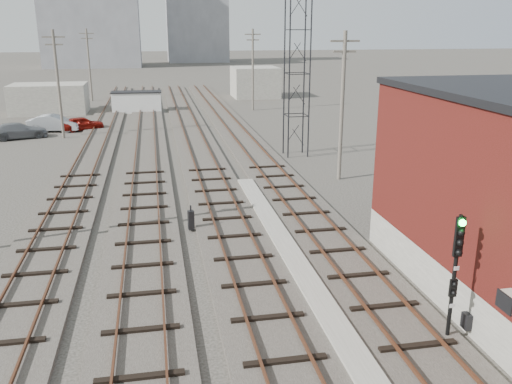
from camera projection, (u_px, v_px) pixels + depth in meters
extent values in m
plane|color=#282621|center=(195.00, 109.00, 63.05)|extent=(320.00, 320.00, 0.00)
cube|color=#332D28|center=(247.00, 144.00, 43.73)|extent=(3.20, 90.00, 0.20)
cube|color=#4C2816|center=(238.00, 142.00, 43.54)|extent=(0.07, 90.00, 0.12)
cube|color=#4C2816|center=(255.00, 141.00, 43.79)|extent=(0.07, 90.00, 0.12)
cube|color=#332D28|center=(197.00, 146.00, 43.02)|extent=(3.20, 90.00, 0.20)
cube|color=#4C2816|center=(188.00, 144.00, 42.82)|extent=(0.07, 90.00, 0.12)
cube|color=#4C2816|center=(206.00, 143.00, 43.08)|extent=(0.07, 90.00, 0.12)
cube|color=#332D28|center=(146.00, 148.00, 42.31)|extent=(3.20, 90.00, 0.20)
cube|color=#4C2816|center=(136.00, 146.00, 42.11)|extent=(0.07, 90.00, 0.12)
cube|color=#4C2816|center=(155.00, 145.00, 42.37)|extent=(0.07, 90.00, 0.12)
cube|color=#332D28|center=(93.00, 150.00, 41.60)|extent=(3.20, 90.00, 0.20)
cube|color=#4C2816|center=(83.00, 148.00, 41.40)|extent=(0.07, 90.00, 0.12)
cube|color=#4C2816|center=(102.00, 147.00, 41.66)|extent=(0.07, 90.00, 0.12)
cube|color=gray|center=(308.00, 285.00, 19.88)|extent=(0.90, 28.00, 0.26)
cube|color=beige|center=(512.00, 302.00, 14.29)|extent=(0.45, 0.62, 0.45)
cube|color=black|center=(467.00, 321.00, 16.70)|extent=(0.20, 0.35, 0.50)
cylinder|color=black|center=(290.00, 52.00, 37.50)|extent=(0.10, 0.10, 15.00)
cylinder|color=black|center=(311.00, 52.00, 37.77)|extent=(0.10, 0.10, 15.00)
cylinder|color=black|center=(285.00, 51.00, 38.91)|extent=(0.10, 0.10, 15.00)
cylinder|color=black|center=(305.00, 51.00, 39.18)|extent=(0.10, 0.10, 15.00)
cylinder|color=#595147|center=(58.00, 85.00, 45.41)|extent=(0.24, 0.24, 9.00)
cube|color=#595147|center=(53.00, 37.00, 44.27)|extent=(1.80, 0.12, 0.12)
cube|color=#595147|center=(54.00, 45.00, 44.45)|extent=(1.40, 0.12, 0.12)
cylinder|color=#595147|center=(89.00, 65.00, 68.90)|extent=(0.24, 0.24, 9.00)
cube|color=#595147|center=(86.00, 33.00, 67.76)|extent=(1.80, 0.12, 0.12)
cube|color=#595147|center=(87.00, 38.00, 67.94)|extent=(1.40, 0.12, 0.12)
cylinder|color=#595147|center=(342.00, 108.00, 32.82)|extent=(0.24, 0.24, 9.00)
cube|color=#595147|center=(345.00, 41.00, 31.68)|extent=(1.80, 0.12, 0.12)
cube|color=#595147|center=(345.00, 52.00, 31.86)|extent=(1.40, 0.12, 0.12)
cylinder|color=#595147|center=(253.00, 70.00, 61.01)|extent=(0.24, 0.24, 9.00)
cube|color=#595147|center=(253.00, 34.00, 59.87)|extent=(1.80, 0.12, 0.12)
cube|color=#595147|center=(253.00, 40.00, 60.04)|extent=(1.40, 0.12, 0.12)
cube|color=gray|center=(90.00, 1.00, 125.93)|extent=(22.00, 14.00, 30.00)
cube|color=gray|center=(196.00, 12.00, 145.24)|extent=(16.00, 12.00, 26.00)
cube|color=gray|center=(49.00, 99.00, 59.73)|extent=(8.00, 5.00, 3.20)
cube|color=gray|center=(255.00, 82.00, 73.46)|extent=(6.00, 6.00, 4.00)
cube|color=gray|center=(447.00, 339.00, 16.57)|extent=(0.40, 0.40, 0.10)
cylinder|color=black|center=(454.00, 280.00, 15.99)|extent=(0.12, 0.12, 4.08)
cube|color=black|center=(459.00, 237.00, 15.57)|extent=(0.26, 0.10, 1.22)
sphere|color=#0CE533|center=(463.00, 223.00, 15.35)|extent=(0.20, 0.20, 0.20)
sphere|color=black|center=(461.00, 233.00, 15.44)|extent=(0.20, 0.20, 0.20)
sphere|color=black|center=(460.00, 243.00, 15.53)|extent=(0.20, 0.20, 0.20)
sphere|color=black|center=(459.00, 253.00, 15.62)|extent=(0.20, 0.20, 0.20)
cube|color=black|center=(453.00, 288.00, 16.04)|extent=(0.22, 0.09, 0.56)
cube|color=white|center=(457.00, 268.00, 15.79)|extent=(0.16, 0.02, 0.12)
cube|color=white|center=(452.00, 306.00, 16.15)|extent=(0.16, 0.02, 0.12)
cube|color=black|center=(191.00, 220.00, 25.28)|extent=(0.31, 0.31, 0.92)
cylinder|color=black|center=(191.00, 208.00, 25.11)|extent=(0.07, 0.07, 0.27)
cube|color=silver|center=(137.00, 102.00, 60.56)|extent=(5.41, 2.39, 2.22)
cube|color=black|center=(136.00, 92.00, 60.22)|extent=(5.59, 2.58, 0.11)
imported|color=maroon|center=(82.00, 124.00, 49.92)|extent=(4.12, 2.70, 1.30)
imported|color=#A5A8AC|center=(54.00, 123.00, 49.43)|extent=(4.85, 2.26, 1.54)
imported|color=slate|center=(19.00, 131.00, 46.34)|extent=(5.04, 3.31, 1.36)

